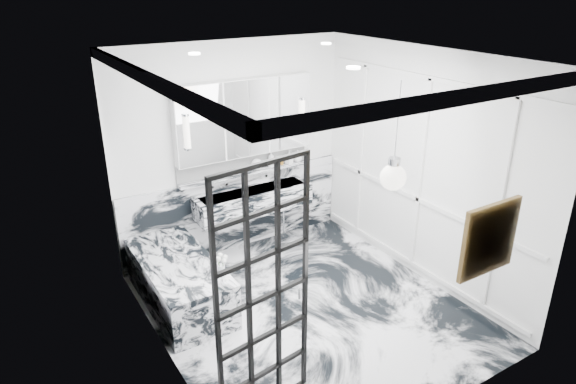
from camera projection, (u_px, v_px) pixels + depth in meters
floor at (308, 309)px, 5.82m from camera, size 3.60×3.60×0.00m
ceiling at (313, 57)px, 4.73m from camera, size 3.60×3.60×0.00m
wall_back at (233, 150)px, 6.69m from camera, size 3.60×0.00×3.60m
wall_front at (444, 275)px, 3.86m from camera, size 3.60×0.00×3.60m
wall_left at (159, 233)px, 4.50m from camera, size 0.00×3.60×3.60m
wall_right at (422, 168)px, 6.05m from camera, size 0.00×3.60×3.60m
marble_clad_back at (236, 211)px, 7.00m from camera, size 3.18×0.05×1.05m
marble_clad_left at (161, 239)px, 4.53m from camera, size 0.02×3.56×2.68m
panel_molding at (420, 176)px, 6.08m from camera, size 0.03×3.40×2.30m
soap_bottle_a at (271, 159)px, 6.94m from camera, size 0.11×0.11×0.23m
soap_bottle_b at (289, 157)px, 7.09m from camera, size 0.11×0.11×0.19m
soap_bottle_c at (298, 156)px, 7.16m from camera, size 0.16×0.16×0.16m
face_pot at (257, 165)px, 6.85m from camera, size 0.16×0.16×0.16m
amber_bottle at (282, 161)px, 7.05m from camera, size 0.04×0.04×0.10m
flower_vase at (221, 270)px, 5.44m from camera, size 0.08×0.08×0.12m
crittall_door at (264, 298)px, 4.07m from camera, size 0.88×0.17×2.25m
artwork at (489, 239)px, 4.10m from camera, size 0.52×0.05×0.52m
pendant_light at (393, 177)px, 4.22m from camera, size 0.22×0.22×0.22m
trough_sink at (253, 201)px, 6.83m from camera, size 1.60×0.45×0.30m
ledge at (247, 173)px, 6.82m from camera, size 1.90×0.14×0.04m
subway_tile at (244, 162)px, 6.82m from camera, size 1.90×0.03×0.23m
mirror_cabinet at (245, 118)px, 6.54m from camera, size 1.90×0.16×1.00m
sconce_left at (187, 132)px, 6.08m from camera, size 0.07×0.07×0.40m
sconce_right at (302, 114)px, 6.88m from camera, size 0.07×0.07×0.40m
bathtub at (179, 282)px, 5.84m from camera, size 0.75×1.65×0.55m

